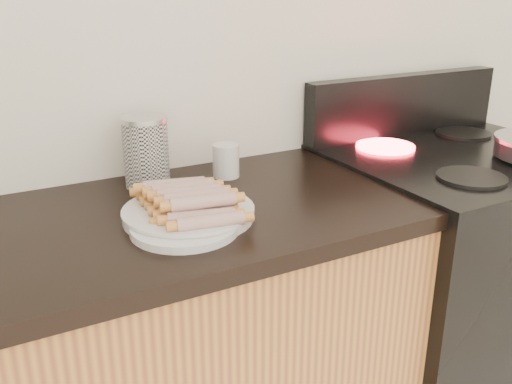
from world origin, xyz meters
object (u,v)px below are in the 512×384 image
stove (449,287)px  main_plate (189,214)px  side_plate (185,227)px  canister (146,152)px  mug (226,161)px

stove → main_plate: bearing=-177.7°
side_plate → stove: bearing=5.8°
stove → side_plate: 1.05m
main_plate → canister: (-0.01, 0.25, 0.08)m
canister → mug: size_ratio=2.03×
stove → canister: (-0.92, 0.22, 0.54)m
main_plate → mug: mug is taller
main_plate → side_plate: bearing=-119.2°
stove → canister: bearing=166.8°
side_plate → mug: 0.37m
mug → stove: bearing=-14.8°
canister → main_plate: bearing=-87.9°
main_plate → side_plate: size_ratio=1.26×
stove → side_plate: bearing=-174.2°
canister → stove: bearing=-13.2°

